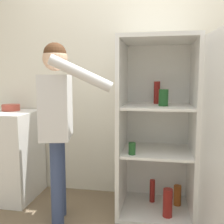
{
  "coord_description": "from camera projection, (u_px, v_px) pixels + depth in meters",
  "views": [
    {
      "loc": [
        0.29,
        -1.83,
        1.27
      ],
      "look_at": [
        -0.16,
        0.62,
        0.95
      ],
      "focal_mm": 42.0,
      "sensor_mm": 36.0,
      "label": 1
    }
  ],
  "objects": [
    {
      "name": "person",
      "position": [
        58.0,
        111.0,
        2.26
      ],
      "size": [
        0.69,
        0.55,
        1.57
      ],
      "color": "#384770",
      "rests_on": "ground_plane"
    },
    {
      "name": "wall_back",
      "position": [
        132.0,
        78.0,
        2.79
      ],
      "size": [
        7.0,
        0.06,
        2.55
      ],
      "color": "silver",
      "rests_on": "ground_plane"
    },
    {
      "name": "refrigerator",
      "position": [
        168.0,
        131.0,
        2.33
      ],
      "size": [
        0.84,
        1.31,
        1.63
      ],
      "color": "white",
      "rests_on": "ground_plane"
    },
    {
      "name": "counter",
      "position": [
        2.0,
        154.0,
        2.81
      ],
      "size": [
        0.74,
        0.57,
        0.93
      ],
      "color": "white",
      "rests_on": "ground_plane"
    },
    {
      "name": "bowl",
      "position": [
        11.0,
        108.0,
        2.82
      ],
      "size": [
        0.19,
        0.19,
        0.07
      ],
      "color": "#B24738",
      "rests_on": "counter"
    }
  ]
}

